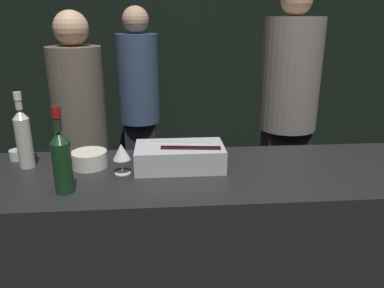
% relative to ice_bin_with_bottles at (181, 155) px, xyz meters
% --- Properties ---
extents(wall_back_chalkboard, '(6.40, 0.06, 2.80)m').
position_rel_ice_bin_with_bottles_xyz_m(wall_back_chalkboard, '(0.05, 2.08, 0.38)').
color(wall_back_chalkboard, black).
rests_on(wall_back_chalkboard, ground_plane).
extents(bar_counter, '(2.17, 0.64, 0.96)m').
position_rel_ice_bin_with_bottles_xyz_m(bar_counter, '(0.05, -0.06, -0.54)').
color(bar_counter, black).
rests_on(bar_counter, ground_plane).
extents(ice_bin_with_bottles, '(0.40, 0.23, 0.11)m').
position_rel_ice_bin_with_bottles_xyz_m(ice_bin_with_bottles, '(0.00, 0.00, 0.00)').
color(ice_bin_with_bottles, '#B7BABF').
rests_on(ice_bin_with_bottles, bar_counter).
extents(bowl_white, '(0.16, 0.16, 0.07)m').
position_rel_ice_bin_with_bottles_xyz_m(bowl_white, '(-0.42, 0.04, -0.02)').
color(bowl_white, silver).
rests_on(bowl_white, bar_counter).
extents(wine_glass, '(0.08, 0.08, 0.14)m').
position_rel_ice_bin_with_bottles_xyz_m(wine_glass, '(-0.26, -0.05, 0.04)').
color(wine_glass, silver).
rests_on(wine_glass, bar_counter).
extents(candle_votive, '(0.08, 0.08, 0.05)m').
position_rel_ice_bin_with_bottles_xyz_m(candle_votive, '(-0.78, 0.17, -0.03)').
color(candle_votive, silver).
rests_on(candle_votive, bar_counter).
extents(white_wine_bottle, '(0.07, 0.07, 0.35)m').
position_rel_ice_bin_with_bottles_xyz_m(white_wine_bottle, '(-0.70, 0.06, 0.09)').
color(white_wine_bottle, '#B2B7AD').
rests_on(white_wine_bottle, bar_counter).
extents(red_wine_bottle_burgundy, '(0.07, 0.07, 0.34)m').
position_rel_ice_bin_with_bottles_xyz_m(red_wine_bottle_burgundy, '(-0.47, -0.22, 0.08)').
color(red_wine_bottle_burgundy, '#143319').
rests_on(red_wine_bottle_burgundy, bar_counter).
extents(person_in_hoodie, '(0.33, 0.33, 1.66)m').
position_rel_ice_bin_with_bottles_xyz_m(person_in_hoodie, '(-0.61, 0.80, -0.09)').
color(person_in_hoodie, black).
rests_on(person_in_hoodie, ground_plane).
extents(person_blond_tee, '(0.34, 0.34, 1.70)m').
position_rel_ice_bin_with_bottles_xyz_m(person_blond_tee, '(-0.27, 1.51, -0.07)').
color(person_blond_tee, black).
rests_on(person_blond_tee, ground_plane).
extents(person_grey_polo, '(0.41, 0.41, 1.83)m').
position_rel_ice_bin_with_bottles_xyz_m(person_grey_polo, '(0.82, 0.97, -0.00)').
color(person_grey_polo, black).
rests_on(person_grey_polo, ground_plane).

